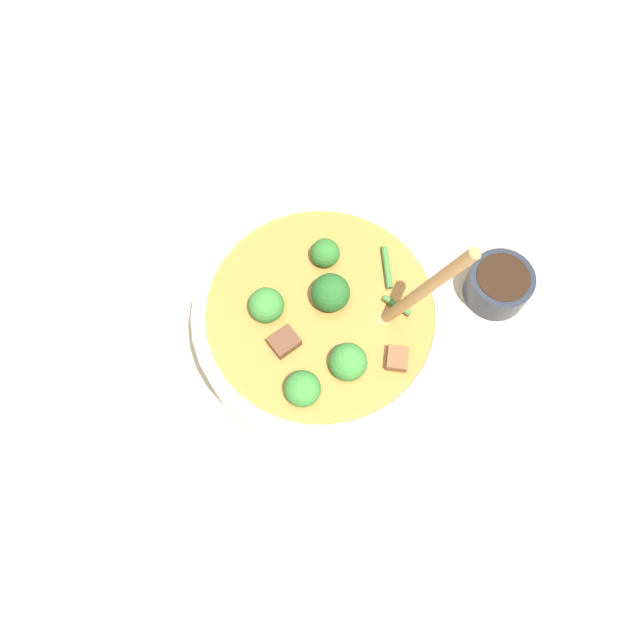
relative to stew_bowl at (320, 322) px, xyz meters
The scene contains 4 objects.
ground_plane 0.06m from the stew_bowl, 83.21° to the left, with size 4.00×4.00×0.00m, color #C6B293.
stew_bowl is the anchor object (origin of this frame).
condiment_bowl 0.23m from the stew_bowl, ahead, with size 0.08×0.08×0.05m.
empty_plate 0.36m from the stew_bowl, 103.10° to the left, with size 0.24×0.24×0.02m.
Camera 1 is at (-0.11, -0.23, 0.71)m, focal length 35.00 mm.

